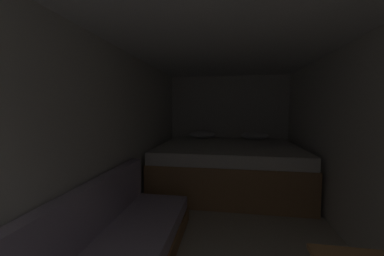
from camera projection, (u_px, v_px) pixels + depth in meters
name	position (u px, v px, depth m)	size (l,w,h in m)	color
ground_plane	(227.00, 241.00, 2.41)	(7.18, 7.18, 0.00)	#B2A893
wall_back	(228.00, 125.00, 4.89)	(2.58, 0.05, 2.10)	silver
wall_left	(114.00, 141.00, 2.52)	(0.05, 5.18, 2.10)	silver
wall_right	(364.00, 147.00, 2.11)	(0.05, 5.18, 2.10)	silver
ceiling_slab	(230.00, 36.00, 2.22)	(2.58, 5.18, 0.05)	white
bed	(228.00, 166.00, 3.96)	(2.36, 1.88, 0.94)	#9E7247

